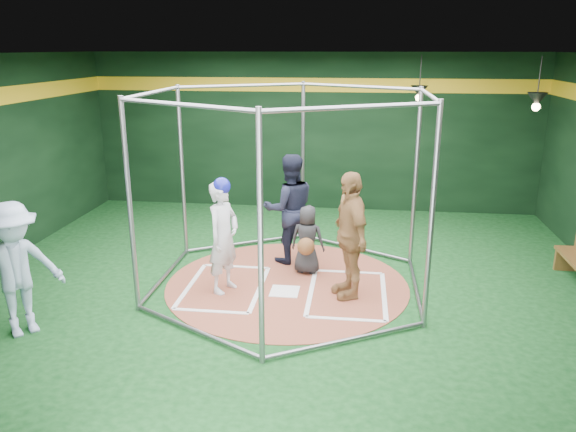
# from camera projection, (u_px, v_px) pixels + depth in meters

# --- Properties ---
(room_shell) EXTENTS (10.10, 9.10, 3.53)m
(room_shell) POSITION_uv_depth(u_px,v_px,m) (287.00, 176.00, 8.35)
(room_shell) COLOR #0C3412
(room_shell) RESTS_ON ground
(clay_disc) EXTENTS (3.80, 3.80, 0.01)m
(clay_disc) POSITION_uv_depth(u_px,v_px,m) (287.00, 284.00, 8.85)
(clay_disc) COLOR #974C37
(clay_disc) RESTS_ON ground
(home_plate) EXTENTS (0.43, 0.43, 0.01)m
(home_plate) POSITION_uv_depth(u_px,v_px,m) (285.00, 291.00, 8.56)
(home_plate) COLOR white
(home_plate) RESTS_ON clay_disc
(batter_box_left) EXTENTS (1.17, 1.77, 0.01)m
(batter_box_left) POSITION_uv_depth(u_px,v_px,m) (225.00, 287.00, 8.72)
(batter_box_left) COLOR white
(batter_box_left) RESTS_ON clay_disc
(batter_box_right) EXTENTS (1.17, 1.77, 0.01)m
(batter_box_right) POSITION_uv_depth(u_px,v_px,m) (347.00, 293.00, 8.49)
(batter_box_right) COLOR white
(batter_box_right) RESTS_ON clay_disc
(batting_cage) EXTENTS (4.05, 4.67, 3.00)m
(batting_cage) POSITION_uv_depth(u_px,v_px,m) (287.00, 192.00, 8.42)
(batting_cage) COLOR gray
(batting_cage) RESTS_ON ground
(pendant_lamp_near) EXTENTS (0.34, 0.34, 0.90)m
(pendant_lamp_near) POSITION_uv_depth(u_px,v_px,m) (419.00, 92.00, 11.21)
(pendant_lamp_near) COLOR black
(pendant_lamp_near) RESTS_ON room_shell
(pendant_lamp_far) EXTENTS (0.34, 0.34, 0.90)m
(pendant_lamp_far) POSITION_uv_depth(u_px,v_px,m) (537.00, 100.00, 9.47)
(pendant_lamp_far) COLOR black
(pendant_lamp_far) RESTS_ON room_shell
(batter_figure) EXTENTS (0.61, 0.73, 1.77)m
(batter_figure) POSITION_uv_depth(u_px,v_px,m) (223.00, 236.00, 8.38)
(batter_figure) COLOR silver
(batter_figure) RESTS_ON clay_disc
(visitor_leopard) EXTENTS (0.82, 1.20, 1.90)m
(visitor_leopard) POSITION_uv_depth(u_px,v_px,m) (350.00, 235.00, 8.19)
(visitor_leopard) COLOR tan
(visitor_leopard) RESTS_ON clay_disc
(catcher_figure) EXTENTS (0.60, 0.61, 1.14)m
(catcher_figure) POSITION_uv_depth(u_px,v_px,m) (307.00, 240.00, 9.13)
(catcher_figure) COLOR black
(catcher_figure) RESTS_ON clay_disc
(umpire) EXTENTS (1.11, 0.99, 1.88)m
(umpire) POSITION_uv_depth(u_px,v_px,m) (290.00, 209.00, 9.55)
(umpire) COLOR black
(umpire) RESTS_ON clay_disc
(bystander_blue) EXTENTS (1.26, 1.29, 1.77)m
(bystander_blue) POSITION_uv_depth(u_px,v_px,m) (16.00, 270.00, 7.11)
(bystander_blue) COLOR #9CB1CE
(bystander_blue) RESTS_ON ground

